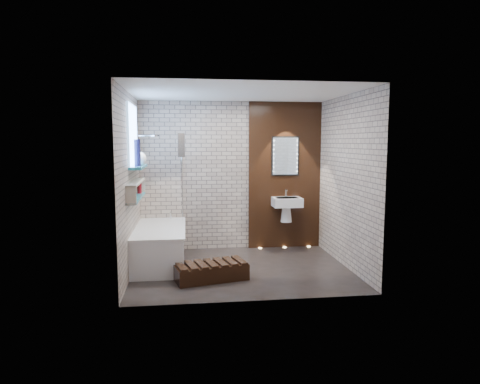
{
  "coord_description": "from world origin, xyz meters",
  "views": [
    {
      "loc": [
        -0.81,
        -6.19,
        1.9
      ],
      "look_at": [
        0.0,
        0.15,
        1.15
      ],
      "focal_mm": 31.96,
      "sensor_mm": 36.0,
      "label": 1
    }
  ],
  "objects": [
    {
      "name": "sill_vases",
      "position": [
        -1.5,
        0.36,
        1.68
      ],
      "size": [
        0.2,
        0.43,
        0.39
      ],
      "color": "white",
      "rests_on": "clerestory_window"
    },
    {
      "name": "washbasin",
      "position": [
        0.95,
        1.07,
        0.79
      ],
      "size": [
        0.5,
        0.36,
        0.58
      ],
      "color": "white",
      "rests_on": "walnut_panel"
    },
    {
      "name": "clerestory_window",
      "position": [
        -1.57,
        0.35,
        1.9
      ],
      "size": [
        0.18,
        1.0,
        0.94
      ],
      "color": "#7FADE0",
      "rests_on": "room_shell"
    },
    {
      "name": "bathtub",
      "position": [
        -1.22,
        0.45,
        0.29
      ],
      "size": [
        0.79,
        1.74,
        0.7
      ],
      "color": "white",
      "rests_on": "ground"
    },
    {
      "name": "walnut_panel",
      "position": [
        0.95,
        1.27,
        1.3
      ],
      "size": [
        1.3,
        0.06,
        2.6
      ],
      "primitive_type": "cube",
      "color": "black",
      "rests_on": "ground"
    },
    {
      "name": "room_shell",
      "position": [
        0.0,
        0.0,
        1.3
      ],
      "size": [
        3.24,
        3.2,
        2.6
      ],
      "color": "gray",
      "rests_on": "ground"
    },
    {
      "name": "bath_screen",
      "position": [
        -0.87,
        0.89,
        1.28
      ],
      "size": [
        0.01,
        0.78,
        1.4
      ],
      "primitive_type": "cube",
      "color": "white",
      "rests_on": "bathtub"
    },
    {
      "name": "led_mirror",
      "position": [
        0.95,
        1.23,
        1.65
      ],
      "size": [
        0.5,
        0.02,
        0.7
      ],
      "color": "black",
      "rests_on": "walnut_panel"
    },
    {
      "name": "towel",
      "position": [
        -0.87,
        0.77,
        1.85
      ],
      "size": [
        0.11,
        0.29,
        0.37
      ],
      "primitive_type": "cube",
      "color": "black",
      "rests_on": "bath_screen"
    },
    {
      "name": "niche_bottles",
      "position": [
        -1.53,
        0.16,
        1.17
      ],
      "size": [
        0.07,
        0.95,
        0.17
      ],
      "color": "maroon",
      "rests_on": "display_niche"
    },
    {
      "name": "shower_head",
      "position": [
        -1.3,
        0.95,
        2.0
      ],
      "size": [
        0.18,
        0.18,
        0.02
      ],
      "primitive_type": "cylinder",
      "color": "silver",
      "rests_on": "room_shell"
    },
    {
      "name": "walnut_step",
      "position": [
        -0.48,
        -0.44,
        0.11
      ],
      "size": [
        1.06,
        0.66,
        0.22
      ],
      "primitive_type": "cube",
      "rotation": [
        0.0,
        0.0,
        0.24
      ],
      "color": "black",
      "rests_on": "ground"
    },
    {
      "name": "display_niche",
      "position": [
        -1.53,
        0.15,
        1.2
      ],
      "size": [
        0.14,
        1.3,
        0.26
      ],
      "color": "teal",
      "rests_on": "room_shell"
    },
    {
      "name": "floor_uplights",
      "position": [
        0.95,
        1.2,
        0.01
      ],
      "size": [
        0.96,
        0.06,
        0.01
      ],
      "color": "#FFD899",
      "rests_on": "ground"
    },
    {
      "name": "ground",
      "position": [
        0.0,
        0.0,
        0.0
      ],
      "size": [
        3.2,
        3.2,
        0.0
      ],
      "primitive_type": "plane",
      "color": "black",
      "rests_on": "ground"
    }
  ]
}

